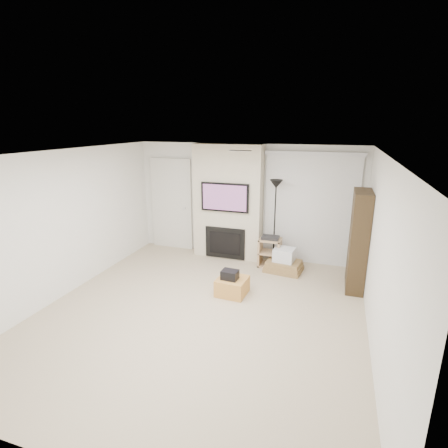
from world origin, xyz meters
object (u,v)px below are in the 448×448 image
(av_stand, at_px, (270,250))
(bookshelf, at_px, (358,241))
(box_stack, at_px, (284,262))
(ottoman, at_px, (232,286))
(floor_lamp, at_px, (276,199))

(av_stand, xyz_separation_m, bookshelf, (1.67, -0.51, 0.55))
(av_stand, relative_size, box_stack, 0.83)
(av_stand, distance_m, box_stack, 0.41)
(ottoman, relative_size, floor_lamp, 0.28)
(floor_lamp, xyz_separation_m, bookshelf, (1.62, -0.64, -0.53))
(ottoman, distance_m, av_stand, 1.53)
(av_stand, xyz_separation_m, box_stack, (0.33, -0.18, -0.16))
(floor_lamp, distance_m, av_stand, 1.10)
(box_stack, bearing_deg, floor_lamp, 131.46)
(bookshelf, bearing_deg, floor_lamp, 158.27)
(ottoman, height_order, bookshelf, bookshelf)
(floor_lamp, height_order, bookshelf, floor_lamp)
(ottoman, xyz_separation_m, av_stand, (0.38, 1.47, 0.20))
(ottoman, bearing_deg, box_stack, 61.20)
(av_stand, bearing_deg, floor_lamp, 68.87)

